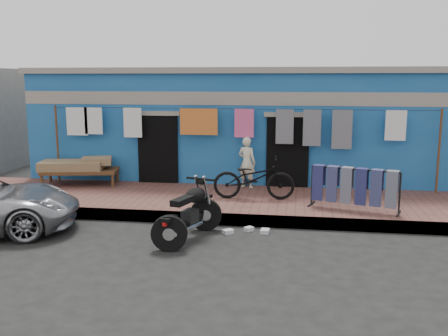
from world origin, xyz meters
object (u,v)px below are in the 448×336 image
Objects in this scene: motorcycle at (188,211)px; charpoy at (80,172)px; jeans_rack at (354,188)px; seated_person at (247,162)px; bicycle at (254,173)px.

motorcycle reaches higher than charpoy.
motorcycle is at bearing -150.33° from jeans_rack.
seated_person reaches higher than bicycle.
seated_person reaches higher than jeans_rack.
motorcycle is 3.76m from jeans_rack.
charpoy is at bearing 75.55° from bicycle.
bicycle is 0.94× the size of jeans_rack.
jeans_rack is (2.24, -0.65, -0.14)m from bicycle.
seated_person is 0.70× the size of bicycle.
bicycle is at bearing 125.96° from seated_person.
bicycle is 2.72m from motorcycle.
motorcycle is (-1.01, -2.51, -0.30)m from bicycle.
motorcycle is at bearing 154.31° from bicycle.
bicycle is at bearing 163.90° from jeans_rack.
bicycle is at bearing -10.81° from charpoy.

